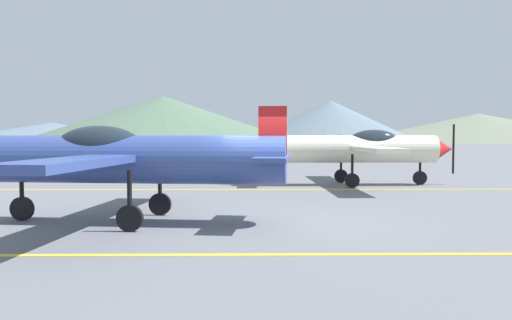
{
  "coord_description": "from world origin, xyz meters",
  "views": [
    {
      "loc": [
        -0.59,
        -12.03,
        2.07
      ],
      "look_at": [
        -0.39,
        6.0,
        1.2
      ],
      "focal_mm": 35.9,
      "sensor_mm": 36.0,
      "label": 1
    }
  ],
  "objects": [
    {
      "name": "ground_plane",
      "position": [
        0.0,
        0.0,
        0.0
      ],
      "size": [
        400.0,
        400.0,
        0.0
      ],
      "primitive_type": "plane",
      "color": "slate"
    },
    {
      "name": "apron_line_near",
      "position": [
        0.0,
        -3.27,
        0.01
      ],
      "size": [
        80.0,
        0.16,
        0.01
      ],
      "primitive_type": "cube",
      "color": "yellow",
      "rests_on": "ground_plane"
    },
    {
      "name": "apron_line_far",
      "position": [
        0.0,
        7.35,
        0.01
      ],
      "size": [
        80.0,
        0.16,
        0.01
      ],
      "primitive_type": "cube",
      "color": "yellow",
      "rests_on": "ground_plane"
    },
    {
      "name": "airplane_near",
      "position": [
        -3.56,
        0.1,
        1.54
      ],
      "size": [
        7.99,
        9.17,
        2.74
      ],
      "color": "#33478C",
      "rests_on": "ground_plane"
    },
    {
      "name": "airplane_mid",
      "position": [
        3.93,
        9.18,
        1.54
      ],
      "size": [
        7.9,
        9.12,
        2.74
      ],
      "color": "silver",
      "rests_on": "ground_plane"
    },
    {
      "name": "hill_left",
      "position": [
        -63.77,
        151.43,
        3.07
      ],
      "size": [
        71.45,
        71.45,
        6.13
      ],
      "primitive_type": "cone",
      "color": "slate",
      "rests_on": "ground_plane"
    },
    {
      "name": "hill_centerleft",
      "position": [
        -23.83,
        124.79,
        6.26
      ],
      "size": [
        74.64,
        74.64,
        12.53
      ],
      "primitive_type": "cone",
      "color": "#4C6651",
      "rests_on": "ground_plane"
    },
    {
      "name": "hill_centerright",
      "position": [
        22.19,
        134.04,
        6.02
      ],
      "size": [
        50.87,
        50.87,
        12.03
      ],
      "primitive_type": "cone",
      "color": "slate",
      "rests_on": "ground_plane"
    },
    {
      "name": "hill_right",
      "position": [
        71.18,
        148.51,
        4.45
      ],
      "size": [
        82.4,
        82.4,
        8.91
      ],
      "primitive_type": "cone",
      "color": "slate",
      "rests_on": "ground_plane"
    }
  ]
}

